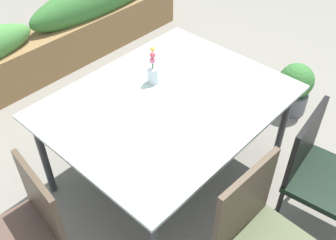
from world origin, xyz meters
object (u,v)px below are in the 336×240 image
Objects in this scene: chair_end_left at (24,233)px; planter_box at (36,45)px; chair_near_left at (262,239)px; flower_vase at (153,70)px; dining_table at (168,106)px; chair_near_right at (322,171)px; potted_plant at (294,88)px.

planter_box is at bearing -26.37° from chair_end_left.
flower_vase is (0.41, 1.15, 0.28)m from chair_near_left.
dining_table is 0.26m from flower_vase.
chair_end_left is 3.29× the size of flower_vase.
chair_near_right is 1.73m from chair_end_left.
dining_table is at bearing -106.92° from chair_near_left.
flower_vase reaches higher than potted_plant.
flower_vase is (1.19, 0.22, 0.32)m from chair_end_left.
dining_table is 1.13m from chair_end_left.
flower_vase reaches higher than planter_box.
chair_near_left reaches higher than planter_box.
chair_end_left is 0.92× the size of chair_near_left.
flower_vase is at bearing 158.20° from potted_plant.
dining_table reaches higher than potted_plant.
chair_end_left is at bearing -47.67° from chair_near_left.
dining_table is at bearing -77.14° from chair_near_right.
chair_near_right is at bearing -70.77° from dining_table.
chair_near_right is 0.99× the size of chair_end_left.
chair_near_left reaches higher than potted_plant.
planter_box is at bearing 86.62° from dining_table.
dining_table is at bearing -81.96° from chair_end_left.
dining_table is at bearing -93.38° from planter_box.
flower_vase is at bearing -91.13° from planter_box.
dining_table is 1.76× the size of chair_end_left.
planter_box reaches higher than potted_plant.
chair_near_right is at bearing -177.69° from chair_near_left.
planter_box reaches higher than dining_table.
chair_near_right is at bearing -77.49° from flower_vase.
chair_end_left is at bearing -169.73° from flower_vase.
planter_box is (0.44, 2.76, -0.19)m from chair_near_left.
potted_plant is at bearing -155.48° from chair_near_left.
chair_near_left reaches higher than chair_near_right.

